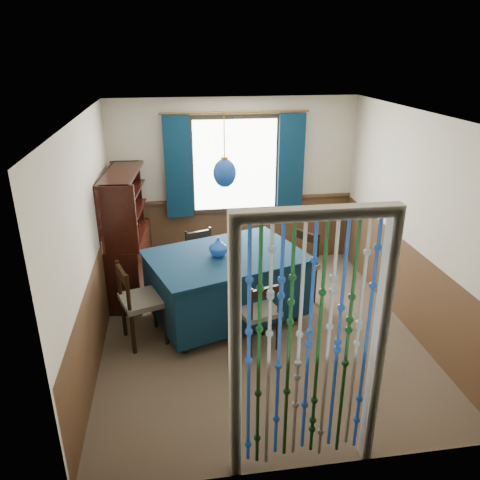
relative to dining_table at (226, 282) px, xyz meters
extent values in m
plane|color=brown|center=(0.34, -0.34, -0.49)|extent=(4.00, 4.00, 0.00)
plane|color=silver|center=(0.34, -0.34, 2.01)|extent=(4.00, 4.00, 0.00)
plane|color=beige|center=(0.34, 1.66, 0.76)|extent=(3.60, 0.00, 3.60)
plane|color=beige|center=(0.34, -2.34, 0.76)|extent=(3.60, 0.00, 3.60)
plane|color=beige|center=(-1.46, -0.34, 0.76)|extent=(0.00, 4.00, 4.00)
plane|color=beige|center=(2.14, -0.34, 0.76)|extent=(0.00, 4.00, 4.00)
plane|color=#4B311C|center=(0.34, 1.64, 0.01)|extent=(3.60, 0.00, 3.60)
plane|color=#4B311C|center=(0.34, -2.33, 0.01)|extent=(3.60, 0.00, 3.60)
plane|color=#4B311C|center=(-1.45, -0.34, 0.01)|extent=(0.00, 4.00, 4.00)
plane|color=#4B311C|center=(2.12, -0.34, 0.01)|extent=(0.00, 4.00, 4.00)
cube|color=black|center=(0.34, 1.61, 1.06)|extent=(1.32, 0.12, 1.42)
cube|color=#0A2337|center=(0.00, 0.00, -0.02)|extent=(2.00, 1.65, 0.71)
cube|color=#0A2337|center=(0.00, 0.00, 0.35)|extent=(2.07, 1.73, 0.03)
cylinder|color=black|center=(-0.54, -0.66, -0.42)|extent=(0.07, 0.07, 0.14)
cylinder|color=black|center=(0.83, -0.19, -0.42)|extent=(0.07, 0.07, 0.14)
cylinder|color=black|center=(-0.83, 0.19, -0.42)|extent=(0.07, 0.07, 0.14)
cylinder|color=black|center=(0.54, 0.66, -0.42)|extent=(0.07, 0.07, 0.14)
cylinder|color=black|center=(0.16, -0.85, -0.27)|extent=(0.04, 0.04, 0.43)
cylinder|color=black|center=(0.48, -0.75, -0.27)|extent=(0.04, 0.04, 0.43)
cylinder|color=black|center=(0.06, -0.55, -0.27)|extent=(0.04, 0.04, 0.43)
cylinder|color=black|center=(0.38, -0.45, -0.27)|extent=(0.04, 0.04, 0.43)
cube|color=#5B5549|center=(0.27, -0.65, -0.03)|extent=(0.52, 0.51, 0.06)
cube|color=black|center=(0.32, -0.81, 0.28)|extent=(0.35, 0.15, 0.10)
cylinder|color=black|center=(0.16, -0.86, 0.15)|extent=(0.04, 0.04, 0.42)
cylinder|color=black|center=(0.48, -0.76, 0.15)|extent=(0.04, 0.04, 0.42)
cylinder|color=black|center=(-0.10, 0.91, -0.27)|extent=(0.04, 0.04, 0.44)
cylinder|color=black|center=(-0.43, 0.79, -0.27)|extent=(0.04, 0.04, 0.44)
cylinder|color=black|center=(0.01, 0.60, -0.27)|extent=(0.04, 0.04, 0.44)
cylinder|color=black|center=(-0.32, 0.48, -0.27)|extent=(0.04, 0.04, 0.44)
cube|color=#5B5549|center=(-0.21, 0.70, -0.02)|extent=(0.54, 0.53, 0.06)
cube|color=black|center=(-0.27, 0.86, 0.30)|extent=(0.36, 0.16, 0.10)
cylinder|color=black|center=(-0.11, 0.92, 0.16)|extent=(0.04, 0.04, 0.43)
cylinder|color=black|center=(-0.43, 0.80, 0.16)|extent=(0.04, 0.04, 0.43)
cylinder|color=black|center=(-1.22, -0.21, -0.25)|extent=(0.05, 0.05, 0.49)
cylinder|color=black|center=(-1.09, -0.59, -0.25)|extent=(0.05, 0.05, 0.49)
cylinder|color=black|center=(-0.87, -0.09, -0.25)|extent=(0.05, 0.05, 0.49)
cylinder|color=black|center=(-0.74, -0.46, -0.25)|extent=(0.05, 0.05, 0.49)
cube|color=#5B5549|center=(-0.98, -0.34, 0.03)|extent=(0.58, 0.60, 0.06)
cube|color=black|center=(-1.16, -0.40, 0.39)|extent=(0.17, 0.41, 0.11)
cylinder|color=black|center=(-1.23, -0.22, 0.23)|extent=(0.04, 0.04, 0.48)
cylinder|color=black|center=(-1.10, -0.59, 0.23)|extent=(0.04, 0.04, 0.48)
cylinder|color=black|center=(1.18, 0.19, -0.24)|extent=(0.05, 0.05, 0.49)
cylinder|color=black|center=(0.97, 0.53, -0.24)|extent=(0.05, 0.05, 0.49)
cylinder|color=black|center=(0.86, -0.01, -0.24)|extent=(0.05, 0.05, 0.49)
cylinder|color=black|center=(0.65, 0.32, -0.24)|extent=(0.05, 0.05, 0.49)
cube|color=#5B5549|center=(0.91, 0.26, 0.04)|extent=(0.65, 0.65, 0.07)
cube|color=black|center=(1.08, 0.37, 0.40)|extent=(0.26, 0.38, 0.11)
cylinder|color=black|center=(1.19, 0.20, 0.24)|extent=(0.04, 0.04, 0.48)
cylinder|color=black|center=(0.97, 0.53, 0.24)|extent=(0.04, 0.04, 0.48)
cube|color=black|center=(-1.21, 0.86, -0.07)|extent=(0.56, 1.33, 0.84)
cube|color=black|center=(-1.21, 0.24, 0.78)|extent=(0.40, 0.08, 0.84)
cube|color=black|center=(-1.21, 1.47, 0.78)|extent=(0.40, 0.08, 0.84)
cube|color=black|center=(-1.21, 0.86, 1.18)|extent=(0.51, 1.32, 0.04)
cube|color=black|center=(-1.41, 0.86, 0.78)|extent=(0.14, 1.27, 0.84)
cube|color=black|center=(-1.18, 0.86, 0.65)|extent=(0.45, 1.24, 0.02)
cube|color=black|center=(-1.18, 0.86, 0.93)|extent=(0.45, 1.24, 0.02)
cylinder|color=olive|center=(0.00, 0.00, 1.68)|extent=(0.01, 0.01, 0.66)
ellipsoid|color=#153F95|center=(0.00, 0.00, 1.36)|extent=(0.26, 0.26, 0.32)
cylinder|color=olive|center=(0.00, 0.00, 1.51)|extent=(0.08, 0.08, 0.03)
imported|color=#153F95|center=(-0.09, -0.01, 0.47)|extent=(0.26, 0.26, 0.21)
imported|color=beige|center=(-1.16, 0.60, 0.69)|extent=(0.23, 0.23, 0.05)
imported|color=beige|center=(-1.16, 1.07, 0.45)|extent=(0.24, 0.24, 0.20)
camera|label=1|loc=(-0.57, -5.02, 2.63)|focal=35.00mm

